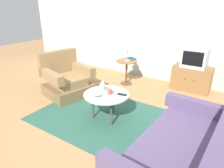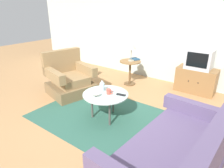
# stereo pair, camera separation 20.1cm
# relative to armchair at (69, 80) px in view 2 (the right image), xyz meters

# --- Properties ---
(ground_plane) EXTENTS (16.00, 16.00, 0.00)m
(ground_plane) POSITION_rel_armchair_xyz_m (1.30, -0.44, -0.31)
(ground_plane) COLOR #AD7F51
(back_wall) EXTENTS (9.00, 0.12, 2.70)m
(back_wall) POSITION_rel_armchair_xyz_m (1.30, 2.07, 1.04)
(back_wall) COLOR #B2BCB2
(back_wall) RESTS_ON ground
(area_rug) EXTENTS (2.49, 1.74, 0.00)m
(area_rug) POSITION_rel_armchair_xyz_m (1.31, -0.36, -0.31)
(area_rug) COLOR #2D5B4C
(area_rug) RESTS_ON ground
(armchair) EXTENTS (1.05, 1.07, 0.93)m
(armchair) POSITION_rel_armchair_xyz_m (0.00, 0.00, 0.00)
(armchair) COLOR brown
(armchair) RESTS_ON ground
(couch) EXTENTS (1.08, 1.81, 0.93)m
(couch) POSITION_rel_armchair_xyz_m (2.75, -0.90, -0.02)
(couch) COLOR #4B3E5C
(couch) RESTS_ON ground
(coffee_table) EXTENTS (0.77, 0.77, 0.47)m
(coffee_table) POSITION_rel_armchair_xyz_m (1.31, -0.36, 0.11)
(coffee_table) COLOR #B2C6C1
(coffee_table) RESTS_ON ground
(side_table) EXTENTS (0.51, 0.51, 0.60)m
(side_table) POSITION_rel_armchair_xyz_m (0.82, 1.24, 0.12)
(side_table) COLOR olive
(side_table) RESTS_ON ground
(tv_stand) EXTENTS (0.84, 0.46, 0.56)m
(tv_stand) POSITION_rel_armchair_xyz_m (2.25, 1.75, -0.03)
(tv_stand) COLOR olive
(tv_stand) RESTS_ON ground
(television) EXTENTS (0.53, 0.45, 0.42)m
(television) POSITION_rel_armchair_xyz_m (2.25, 1.75, 0.46)
(television) COLOR #B7B7BC
(television) RESTS_ON tv_stand
(table_lamp) EXTENTS (0.21, 0.21, 0.42)m
(table_lamp) POSITION_rel_armchair_xyz_m (0.83, 1.24, 0.62)
(table_lamp) COLOR #9E937A
(table_lamp) RESTS_ON side_table
(vase) EXTENTS (0.09, 0.09, 0.21)m
(vase) POSITION_rel_armchair_xyz_m (1.20, -0.30, 0.25)
(vase) COLOR silver
(vase) RESTS_ON coffee_table
(mug) EXTENTS (0.12, 0.08, 0.09)m
(mug) POSITION_rel_armchair_xyz_m (1.37, -0.33, 0.20)
(mug) COLOR #B74C3D
(mug) RESTS_ON coffee_table
(bowl) EXTENTS (0.16, 0.16, 0.06)m
(bowl) POSITION_rel_armchair_xyz_m (1.25, -0.53, 0.18)
(bowl) COLOR silver
(bowl) RESTS_ON coffee_table
(tv_remote_dark) EXTENTS (0.16, 0.08, 0.02)m
(tv_remote_dark) POSITION_rel_armchair_xyz_m (1.56, -0.25, 0.16)
(tv_remote_dark) COLOR black
(tv_remote_dark) RESTS_ON coffee_table
(tv_remote_silver) EXTENTS (0.15, 0.10, 0.02)m
(tv_remote_silver) POSITION_rel_armchair_xyz_m (1.30, -0.18, 0.16)
(tv_remote_silver) COLOR #B2B2B7
(tv_remote_silver) RESTS_ON coffee_table
(book) EXTENTS (0.26, 0.24, 0.03)m
(book) POSITION_rel_armchair_xyz_m (0.84, 1.42, 0.31)
(book) COLOR navy
(book) RESTS_ON side_table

